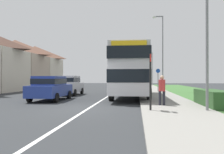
{
  "coord_description": "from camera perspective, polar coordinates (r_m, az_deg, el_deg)",
  "views": [
    {
      "loc": [
        2.39,
        -10.91,
        1.52
      ],
      "look_at": [
        0.79,
        3.89,
        1.6
      ],
      "focal_mm": 36.32,
      "sensor_mm": 36.0,
      "label": 1
    }
  ],
  "objects": [
    {
      "name": "ground_plane",
      "position": [
        11.27,
        -6.18,
        -8.05
      ],
      "size": [
        120.0,
        120.0,
        0.0
      ],
      "primitive_type": "plane",
      "color": "#2D3033"
    },
    {
      "name": "lane_marking_centre",
      "position": [
        19.12,
        -1.01,
        -4.86
      ],
      "size": [
        0.14,
        60.0,
        0.01
      ],
      "primitive_type": "cube",
      "color": "silver",
      "rests_on": "ground_plane"
    },
    {
      "name": "pavement_near_side",
      "position": [
        17.07,
        12.31,
        -5.21
      ],
      "size": [
        3.2,
        68.0,
        0.12
      ],
      "primitive_type": "cube",
      "color": "gray",
      "rests_on": "ground_plane"
    },
    {
      "name": "grass_verge_seaward",
      "position": [
        18.04,
        26.07,
        -4.98
      ],
      "size": [
        6.0,
        68.0,
        0.08
      ],
      "primitive_type": "cube",
      "color": "#3D6B33",
      "rests_on": "ground_plane"
    },
    {
      "name": "roadside_hedge",
      "position": [
        12.75,
        24.12,
        -5.09
      ],
      "size": [
        1.1,
        3.46,
        0.9
      ],
      "primitive_type": "cube",
      "color": "#2D5128",
      "rests_on": "ground_plane"
    },
    {
      "name": "double_decker_bus",
      "position": [
        17.99,
        4.83,
        1.67
      ],
      "size": [
        2.8,
        10.57,
        3.7
      ],
      "color": "#BCBCC1",
      "rests_on": "ground_plane"
    },
    {
      "name": "parked_car_blue",
      "position": [
        16.03,
        -15.24,
        -2.48
      ],
      "size": [
        1.95,
        4.32,
        1.65
      ],
      "color": "navy",
      "rests_on": "ground_plane"
    },
    {
      "name": "parked_car_silver",
      "position": [
        20.83,
        -10.89,
        -1.89
      ],
      "size": [
        2.0,
        4.11,
        1.73
      ],
      "color": "#B7B7BC",
      "rests_on": "ground_plane"
    },
    {
      "name": "pedestrian_at_stop",
      "position": [
        12.03,
        12.46,
        -2.89
      ],
      "size": [
        0.34,
        0.34,
        1.67
      ],
      "color": "#23232D",
      "rests_on": "ground_plane"
    },
    {
      "name": "bus_stop_sign",
      "position": [
        10.05,
        9.66,
        -0.18
      ],
      "size": [
        0.09,
        0.52,
        2.6
      ],
      "color": "black",
      "rests_on": "ground_plane"
    },
    {
      "name": "cycle_route_sign",
      "position": [
        24.36,
        11.52,
        -0.52
      ],
      "size": [
        0.44,
        0.08,
        2.52
      ],
      "color": "slate",
      "rests_on": "ground_plane"
    },
    {
      "name": "street_lamp_near",
      "position": [
        10.92,
        22.23,
        12.48
      ],
      "size": [
        1.14,
        0.2,
        6.79
      ],
      "color": "slate",
      "rests_on": "ground_plane"
    },
    {
      "name": "street_lamp_mid",
      "position": [
        25.31,
        12.44,
        6.92
      ],
      "size": [
        1.14,
        0.2,
        8.29
      ],
      "color": "slate",
      "rests_on": "ground_plane"
    },
    {
      "name": "street_lamp_far",
      "position": [
        44.87,
        9.96,
        2.61
      ],
      "size": [
        1.14,
        0.2,
        6.54
      ],
      "color": "slate",
      "rests_on": "ground_plane"
    },
    {
      "name": "house_terrace_far_side",
      "position": [
        32.45,
        -25.98,
        3.22
      ],
      "size": [
        7.89,
        25.1,
        7.0
      ],
      "color": "beige",
      "rests_on": "ground_plane"
    }
  ]
}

